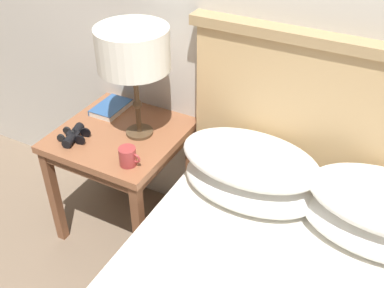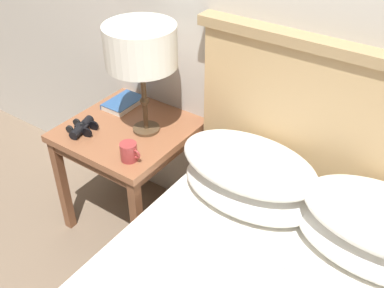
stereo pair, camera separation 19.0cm
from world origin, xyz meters
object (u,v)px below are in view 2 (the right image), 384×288
object	(u,v)px
binoculars_pair	(82,127)
table_lamp	(141,48)
nightstand	(129,141)
coffee_mug	(129,152)
book_on_nightstand	(123,103)

from	to	relation	value
binoculars_pair	table_lamp	bearing A→B (deg)	37.20
nightstand	coffee_mug	xyz separation A→B (m)	(0.18, -0.19, 0.12)
binoculars_pair	coffee_mug	bearing A→B (deg)	-6.76
nightstand	table_lamp	distance (m)	0.52
table_lamp	book_on_nightstand	xyz separation A→B (m)	(-0.25, 0.11, -0.41)
book_on_nightstand	table_lamp	bearing A→B (deg)	-23.97
table_lamp	binoculars_pair	xyz separation A→B (m)	(-0.24, -0.19, -0.40)
binoculars_pair	coffee_mug	xyz separation A→B (m)	(0.34, -0.04, 0.02)
binoculars_pair	coffee_mug	size ratio (longest dim) A/B	1.60
nightstand	table_lamp	bearing A→B (deg)	21.56
nightstand	coffee_mug	bearing A→B (deg)	-45.96
book_on_nightstand	binoculars_pair	xyz separation A→B (m)	(0.00, -0.30, 0.01)
binoculars_pair	coffee_mug	distance (m)	0.34
table_lamp	binoculars_pair	distance (m)	0.51
table_lamp	binoculars_pair	bearing A→B (deg)	-142.80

